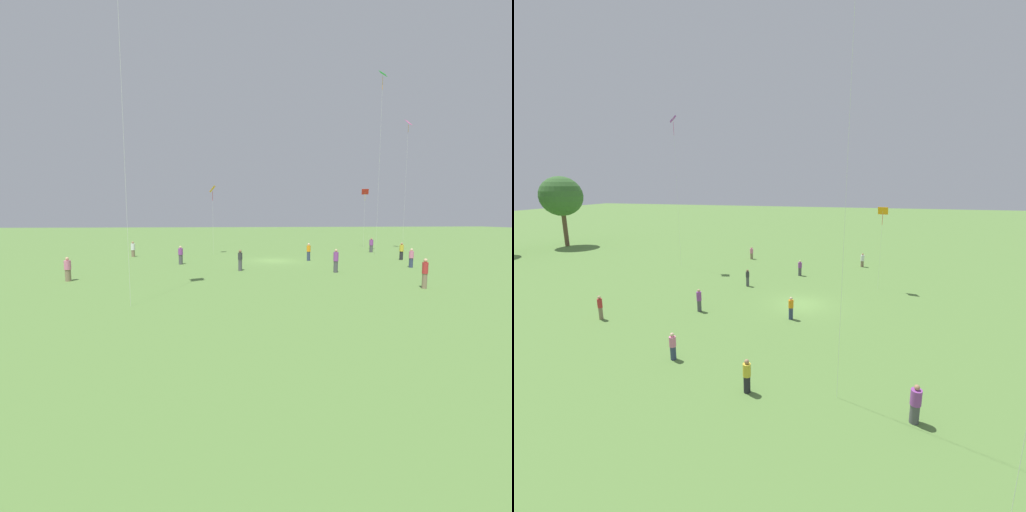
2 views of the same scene
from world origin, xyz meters
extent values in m
plane|color=#5B843D|center=(0.00, 0.00, 0.00)|extent=(240.00, 240.00, 0.00)
cylinder|color=#847056|center=(-7.19, 14.45, 0.47)|extent=(0.40, 0.40, 0.94)
cylinder|color=#B72D2D|center=(-7.19, 14.45, 1.30)|extent=(0.47, 0.47, 0.70)
sphere|color=tan|center=(-7.19, 14.45, 1.77)|extent=(0.24, 0.24, 0.24)
cylinder|color=#847056|center=(15.26, -5.06, 0.38)|extent=(0.52, 0.52, 0.76)
cylinder|color=white|center=(15.26, -5.06, 1.12)|extent=(0.61, 0.61, 0.73)
sphere|color=#A87A56|center=(15.26, -5.06, 1.61)|extent=(0.24, 0.24, 0.24)
cylinder|color=#333D5B|center=(-11.27, 5.85, 0.42)|extent=(0.44, 0.44, 0.83)
cylinder|color=pink|center=(-11.27, 5.85, 1.14)|extent=(0.52, 0.52, 0.62)
sphere|color=beige|center=(-11.27, 5.85, 1.57)|extent=(0.24, 0.24, 0.24)
cylinder|color=#4C4C51|center=(-13.51, -7.25, 0.44)|extent=(0.56, 0.56, 0.88)
cylinder|color=purple|center=(-13.51, -7.25, 1.24)|extent=(0.66, 0.66, 0.71)
sphere|color=#A87A56|center=(-13.51, -7.25, 1.71)|extent=(0.24, 0.24, 0.24)
cylinder|color=#4C4C51|center=(3.84, 6.22, 0.47)|extent=(0.39, 0.39, 0.95)
cylinder|color=#333338|center=(3.84, 6.22, 1.23)|extent=(0.46, 0.46, 0.56)
sphere|color=brown|center=(3.84, 6.22, 1.63)|extent=(0.24, 0.24, 0.24)
cylinder|color=#4C4C51|center=(-3.75, 7.85, 0.46)|extent=(0.48, 0.48, 0.92)
cylinder|color=purple|center=(-3.75, 7.85, 1.29)|extent=(0.56, 0.56, 0.73)
sphere|color=tan|center=(-3.75, 7.85, 1.77)|extent=(0.24, 0.24, 0.24)
cylinder|color=#232328|center=(-13.26, 0.56, 0.44)|extent=(0.48, 0.48, 0.89)
cylinder|color=gold|center=(-13.26, 0.56, 1.22)|extent=(0.57, 0.57, 0.67)
sphere|color=#A87A56|center=(-13.26, 0.56, 1.68)|extent=(0.24, 0.24, 0.24)
cylinder|color=#4C4C51|center=(9.21, 1.78, 0.46)|extent=(0.41, 0.41, 0.92)
cylinder|color=purple|center=(9.21, 1.78, 1.21)|extent=(0.48, 0.48, 0.60)
sphere|color=beige|center=(9.21, 1.78, 1.63)|extent=(0.24, 0.24, 0.24)
cylinder|color=#847056|center=(15.98, 9.68, 0.41)|extent=(0.53, 0.53, 0.81)
cylinder|color=pink|center=(15.98, 9.68, 1.13)|extent=(0.62, 0.62, 0.64)
sphere|color=tan|center=(15.98, 9.68, 1.57)|extent=(0.24, 0.24, 0.24)
cylinder|color=#333D5B|center=(-3.46, 0.28, 0.47)|extent=(0.47, 0.47, 0.94)
cylinder|color=orange|center=(-3.46, 0.28, 1.24)|extent=(0.55, 0.55, 0.61)
sphere|color=beige|center=(-3.46, 0.28, 1.67)|extent=(0.24, 0.24, 0.24)
cube|color=red|center=(-15.06, -13.32, 8.04)|extent=(1.11, 0.93, 0.74)
cylinder|color=yellow|center=(-15.06, -13.32, 7.29)|extent=(0.04, 0.04, 0.93)
cylinder|color=silver|center=(-15.06, -13.32, 4.02)|extent=(0.01, 0.01, 8.04)
cube|color=orange|center=(6.36, -6.56, 7.71)|extent=(0.73, 1.00, 0.74)
cylinder|color=red|center=(6.36, -6.56, 6.90)|extent=(0.04, 0.04, 1.07)
cylinder|color=silver|center=(6.36, -6.56, 3.85)|extent=(0.01, 0.01, 7.71)
cube|color=#E54C99|center=(-18.65, -8.98, 16.50)|extent=(1.16, 1.13, 0.68)
cylinder|color=orange|center=(-18.65, -8.98, 15.71)|extent=(0.04, 0.04, 1.00)
cylinder|color=silver|center=(-18.65, -8.98, 8.25)|extent=(0.01, 0.01, 16.50)
cube|color=green|center=(-12.56, -3.84, 20.17)|extent=(1.14, 1.16, 0.58)
cylinder|color=orange|center=(-12.56, -3.84, 19.18)|extent=(0.04, 0.04, 1.43)
cylinder|color=silver|center=(-12.56, -3.84, 10.08)|extent=(0.01, 0.01, 20.17)
cylinder|color=silver|center=(9.90, 17.07, 8.76)|extent=(0.01, 0.01, 17.53)
camera|label=1|loc=(5.33, 34.25, 4.42)|focal=24.00mm
camera|label=2|loc=(-27.87, -4.47, 10.35)|focal=24.00mm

